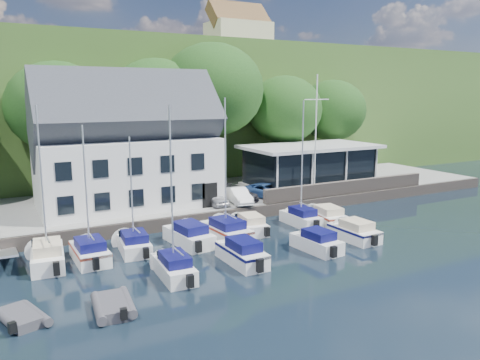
{
  "coord_description": "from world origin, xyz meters",
  "views": [
    {
      "loc": [
        -16.68,
        -21.2,
        10.02
      ],
      "look_at": [
        -0.59,
        9.0,
        3.73
      ],
      "focal_mm": 35.0,
      "sensor_mm": 36.0,
      "label": 1
    }
  ],
  "objects_px": {
    "boat_r1_1": "(86,189)",
    "dinghy_1": "(113,304)",
    "boat_r1_6": "(302,170)",
    "boat_r2_1": "(172,202)",
    "boat_r1_5": "(250,223)",
    "boat_r2_2": "(242,251)",
    "harbor_building": "(127,153)",
    "boat_r1_7": "(327,214)",
    "car_silver": "(214,198)",
    "boat_r1_2": "(131,189)",
    "club_pavilion": "(310,166)",
    "boat_r1_0": "(42,187)",
    "boat_r2_3": "(316,240)",
    "boat_r1_4": "(225,175)",
    "car_blue": "(267,190)",
    "flagpole": "(316,137)",
    "boat_r2_4": "(354,230)",
    "dinghy_0": "(21,315)",
    "car_white": "(239,196)",
    "boat_r1_3": "(189,233)",
    "car_dgrey": "(239,193)"
  },
  "relations": [
    {
      "from": "boat_r1_1",
      "to": "dinghy_1",
      "type": "bearing_deg",
      "value": -93.94
    },
    {
      "from": "boat_r1_6",
      "to": "boat_r2_1",
      "type": "height_order",
      "value": "boat_r1_6"
    },
    {
      "from": "boat_r1_5",
      "to": "boat_r2_2",
      "type": "height_order",
      "value": "boat_r2_2"
    },
    {
      "from": "harbor_building",
      "to": "boat_r2_1",
      "type": "height_order",
      "value": "harbor_building"
    },
    {
      "from": "boat_r2_2",
      "to": "boat_r1_7",
      "type": "bearing_deg",
      "value": 24.15
    },
    {
      "from": "car_silver",
      "to": "boat_r1_2",
      "type": "xyz_separation_m",
      "value": [
        -8.34,
        -5.61,
        2.58
      ]
    },
    {
      "from": "club_pavilion",
      "to": "boat_r1_0",
      "type": "bearing_deg",
      "value": -161.16
    },
    {
      "from": "boat_r2_3",
      "to": "harbor_building",
      "type": "bearing_deg",
      "value": 115.18
    },
    {
      "from": "boat_r1_2",
      "to": "boat_r1_4",
      "type": "distance_m",
      "value": 6.48
    },
    {
      "from": "boat_r2_2",
      "to": "boat_r2_3",
      "type": "bearing_deg",
      "value": -3.39
    },
    {
      "from": "car_blue",
      "to": "boat_r1_4",
      "type": "bearing_deg",
      "value": -157.79
    },
    {
      "from": "flagpole",
      "to": "boat_r2_3",
      "type": "height_order",
      "value": "flagpole"
    },
    {
      "from": "boat_r1_1",
      "to": "boat_r1_2",
      "type": "xyz_separation_m",
      "value": [
        2.83,
        0.46,
        -0.3
      ]
    },
    {
      "from": "car_blue",
      "to": "boat_r2_3",
      "type": "distance_m",
      "value": 11.67
    },
    {
      "from": "boat_r1_1",
      "to": "boat_r1_6",
      "type": "distance_m",
      "value": 16.03
    },
    {
      "from": "boat_r1_1",
      "to": "dinghy_1",
      "type": "distance_m",
      "value": 8.47
    },
    {
      "from": "boat_r1_7",
      "to": "flagpole",
      "type": "bearing_deg",
      "value": 71.37
    },
    {
      "from": "harbor_building",
      "to": "club_pavilion",
      "type": "relative_size",
      "value": 1.09
    },
    {
      "from": "boat_r2_2",
      "to": "boat_r2_4",
      "type": "distance_m",
      "value": 9.13
    },
    {
      "from": "boat_r1_1",
      "to": "dinghy_0",
      "type": "xyz_separation_m",
      "value": [
        -4.19,
        -6.55,
        -4.14
      ]
    },
    {
      "from": "car_blue",
      "to": "boat_r2_4",
      "type": "distance_m",
      "value": 10.66
    },
    {
      "from": "car_silver",
      "to": "car_white",
      "type": "distance_m",
      "value": 2.09
    },
    {
      "from": "boat_r1_3",
      "to": "boat_r1_5",
      "type": "bearing_deg",
      "value": -0.41
    },
    {
      "from": "harbor_building",
      "to": "car_blue",
      "type": "height_order",
      "value": "harbor_building"
    },
    {
      "from": "boat_r1_0",
      "to": "boat_r1_1",
      "type": "distance_m",
      "value": 2.4
    },
    {
      "from": "boat_r1_5",
      "to": "boat_r1_6",
      "type": "xyz_separation_m",
      "value": [
        4.41,
        -0.24,
        3.67
      ]
    },
    {
      "from": "car_blue",
      "to": "boat_r1_5",
      "type": "relative_size",
      "value": 0.74
    },
    {
      "from": "flagpole",
      "to": "boat_r1_3",
      "type": "bearing_deg",
      "value": -161.56
    },
    {
      "from": "car_white",
      "to": "boat_r1_3",
      "type": "height_order",
      "value": "car_white"
    },
    {
      "from": "boat_r1_4",
      "to": "boat_r1_5",
      "type": "height_order",
      "value": "boat_r1_4"
    },
    {
      "from": "boat_r1_1",
      "to": "boat_r2_1",
      "type": "distance_m",
      "value": 6.0
    },
    {
      "from": "boat_r1_2",
      "to": "boat_r2_2",
      "type": "height_order",
      "value": "boat_r1_2"
    },
    {
      "from": "boat_r1_1",
      "to": "boat_r1_2",
      "type": "distance_m",
      "value": 2.89
    },
    {
      "from": "boat_r2_1",
      "to": "boat_r2_3",
      "type": "distance_m",
      "value": 10.38
    },
    {
      "from": "car_silver",
      "to": "boat_r1_2",
      "type": "relative_size",
      "value": 0.41
    },
    {
      "from": "car_silver",
      "to": "boat_r1_0",
      "type": "relative_size",
      "value": 0.36
    },
    {
      "from": "boat_r2_1",
      "to": "dinghy_1",
      "type": "xyz_separation_m",
      "value": [
        -3.96,
        -2.64,
        -3.94
      ]
    },
    {
      "from": "car_white",
      "to": "boat_r2_4",
      "type": "bearing_deg",
      "value": -59.37
    },
    {
      "from": "car_blue",
      "to": "boat_r1_2",
      "type": "distance_m",
      "value": 15.0
    },
    {
      "from": "boat_r1_6",
      "to": "boat_r2_4",
      "type": "xyz_separation_m",
      "value": [
        1.1,
        -4.83,
        -3.63
      ]
    },
    {
      "from": "boat_r1_0",
      "to": "dinghy_1",
      "type": "bearing_deg",
      "value": -69.83
    },
    {
      "from": "boat_r1_6",
      "to": "dinghy_1",
      "type": "relative_size",
      "value": 2.78
    },
    {
      "from": "boat_r1_7",
      "to": "harbor_building",
      "type": "bearing_deg",
      "value": 151.98
    },
    {
      "from": "harbor_building",
      "to": "boat_r1_1",
      "type": "relative_size",
      "value": 1.61
    },
    {
      "from": "boat_r1_1",
      "to": "boat_r2_4",
      "type": "height_order",
      "value": "boat_r1_1"
    },
    {
      "from": "harbor_building",
      "to": "boat_r1_2",
      "type": "relative_size",
      "value": 1.73
    },
    {
      "from": "boat_r2_4",
      "to": "dinghy_1",
      "type": "xyz_separation_m",
      "value": [
        -17.44,
        -3.14,
        -0.35
      ]
    },
    {
      "from": "car_white",
      "to": "boat_r1_1",
      "type": "xyz_separation_m",
      "value": [
        -13.23,
        -5.65,
        2.81
      ]
    },
    {
      "from": "boat_r1_6",
      "to": "boat_r2_4",
      "type": "height_order",
      "value": "boat_r1_6"
    },
    {
      "from": "car_dgrey",
      "to": "boat_r1_0",
      "type": "xyz_separation_m",
      "value": [
        -16.24,
        -6.46,
        3.19
      ]
    }
  ]
}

